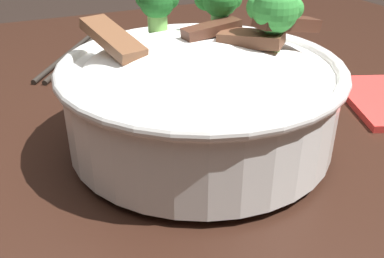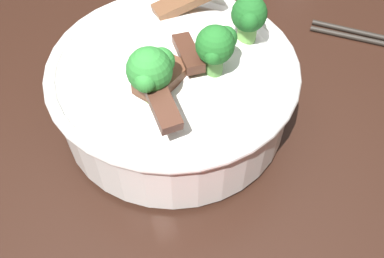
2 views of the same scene
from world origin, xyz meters
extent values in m
cube|color=black|center=(0.00, 0.00, 0.77)|extent=(1.42, 0.90, 0.06)
cube|color=black|center=(-0.63, -0.37, 0.37)|extent=(0.09, 0.09, 0.74)
cube|color=black|center=(-0.63, 0.37, 0.37)|extent=(0.09, 0.09, 0.74)
cylinder|color=white|center=(0.10, -0.10, 0.81)|extent=(0.10, 0.10, 0.01)
cylinder|color=white|center=(0.10, -0.10, 0.85)|extent=(0.25, 0.25, 0.07)
torus|color=white|center=(0.10, -0.10, 0.88)|extent=(0.26, 0.26, 0.01)
ellipsoid|color=white|center=(0.10, -0.10, 0.87)|extent=(0.22, 0.22, 0.07)
cube|color=brown|center=(0.14, -0.12, 0.91)|extent=(0.06, 0.06, 0.01)
cube|color=#4C2B1E|center=(0.12, -0.09, 0.91)|extent=(0.06, 0.02, 0.01)
cube|color=#4C2B1E|center=(0.17, -0.13, 0.92)|extent=(0.07, 0.03, 0.02)
cylinder|color=#6BA84C|center=(0.09, -0.02, 0.90)|extent=(0.02, 0.02, 0.02)
sphere|color=#1E6023|center=(0.09, -0.02, 0.93)|extent=(0.04, 0.04, 0.04)
sphere|color=#1E6023|center=(0.10, -0.03, 0.93)|extent=(0.02, 0.02, 0.02)
sphere|color=#1E6023|center=(0.08, -0.02, 0.93)|extent=(0.02, 0.02, 0.02)
cylinder|color=#5B9947|center=(0.16, -0.13, 0.91)|extent=(0.01, 0.01, 0.03)
sphere|color=green|center=(0.16, -0.13, 0.93)|extent=(0.04, 0.04, 0.04)
sphere|color=green|center=(0.17, -0.14, 0.93)|extent=(0.02, 0.02, 0.02)
sphere|color=green|center=(0.15, -0.12, 0.93)|extent=(0.02, 0.02, 0.02)
cylinder|color=#5B9947|center=(0.14, -0.07, 0.91)|extent=(0.02, 0.02, 0.03)
sphere|color=#237028|center=(0.14, -0.07, 0.93)|extent=(0.04, 0.04, 0.04)
sphere|color=#237028|center=(0.15, -0.07, 0.93)|extent=(0.02, 0.02, 0.02)
sphere|color=#237028|center=(0.13, -0.06, 0.93)|extent=(0.02, 0.02, 0.02)
camera|label=1|loc=(-0.06, -0.43, 1.02)|focal=40.72mm
camera|label=2|loc=(0.41, -0.15, 1.17)|focal=38.69mm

